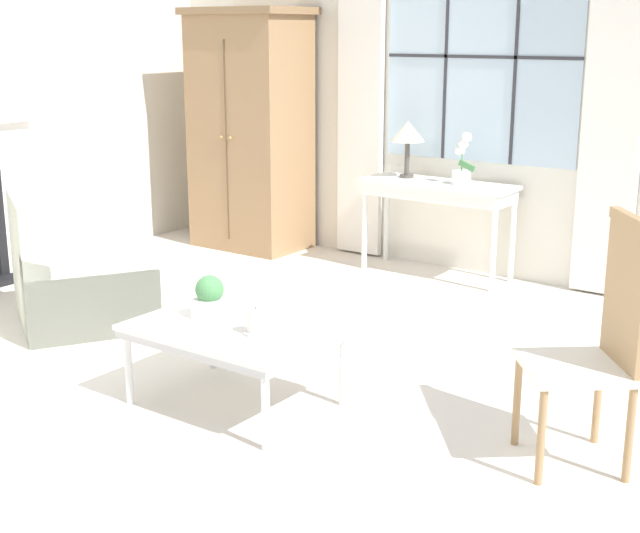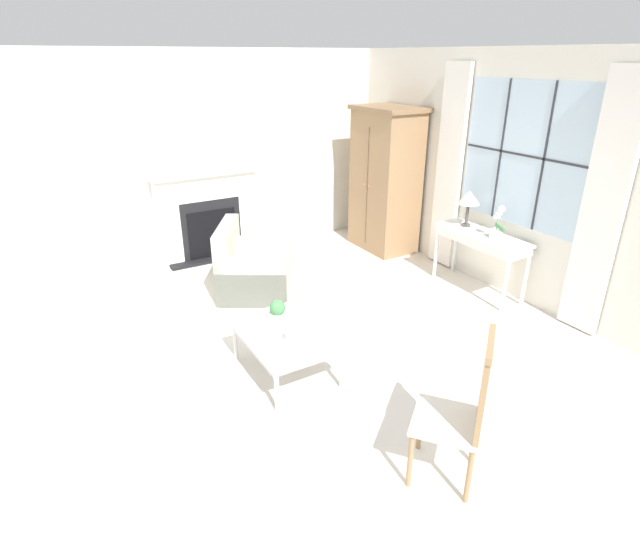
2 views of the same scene
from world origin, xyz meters
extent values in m
plane|color=silver|center=(0.00, 0.00, 0.00)|extent=(14.00, 14.00, 0.00)
cube|color=silver|center=(0.00, 3.03, 1.40)|extent=(7.20, 0.06, 2.80)
cube|color=silver|center=(0.00, 3.00, 1.68)|extent=(1.60, 0.01, 1.58)
cube|color=#2D2D33|center=(-0.29, 2.99, 1.68)|extent=(0.02, 0.02, 1.58)
cube|color=#2D2D33|center=(0.29, 2.99, 1.68)|extent=(0.02, 0.02, 1.58)
cube|color=#2D2D33|center=(0.00, 2.99, 1.68)|extent=(1.60, 0.02, 0.02)
cube|color=white|center=(-1.05, 2.95, 1.33)|extent=(0.42, 0.06, 2.62)
cube|color=white|center=(1.05, 2.95, 1.33)|extent=(0.42, 0.06, 2.62)
cube|color=#93704C|center=(-1.99, 2.64, 1.00)|extent=(0.95, 0.63, 2.00)
cube|color=olive|center=(-1.99, 2.64, 2.03)|extent=(1.03, 0.69, 0.06)
cube|color=brown|center=(-1.99, 2.32, 0.96)|extent=(0.01, 0.01, 1.68)
sphere|color=#997F4C|center=(-2.04, 2.31, 1.00)|extent=(0.03, 0.03, 0.03)
sphere|color=#997F4C|center=(-1.94, 2.31, 1.00)|extent=(0.03, 0.03, 0.03)
cube|color=white|center=(-0.18, 2.73, 0.73)|extent=(1.21, 0.41, 0.03)
cube|color=white|center=(-0.18, 2.73, 0.66)|extent=(1.16, 0.40, 0.10)
cylinder|color=white|center=(-0.75, 2.57, 0.36)|extent=(0.04, 0.04, 0.71)
cylinder|color=white|center=(0.38, 2.57, 0.36)|extent=(0.04, 0.04, 0.71)
cylinder|color=white|center=(-0.75, 2.90, 0.36)|extent=(0.04, 0.04, 0.71)
cylinder|color=white|center=(0.38, 2.90, 0.36)|extent=(0.04, 0.04, 0.71)
cylinder|color=#4C4742|center=(-0.49, 2.77, 0.76)|extent=(0.11, 0.11, 0.02)
cylinder|color=#4C4742|center=(-0.49, 2.77, 0.90)|extent=(0.04, 0.04, 0.26)
cone|color=beige|center=(-0.49, 2.77, 1.11)|extent=(0.27, 0.27, 0.16)
cylinder|color=white|center=(0.01, 2.74, 0.80)|extent=(0.15, 0.15, 0.11)
cylinder|color=#47844C|center=(0.01, 2.74, 0.99)|extent=(0.01, 0.01, 0.27)
cube|color=#47844C|center=(0.05, 2.74, 0.89)|extent=(0.14, 0.02, 0.09)
sphere|color=white|center=(-0.02, 2.75, 1.00)|extent=(0.08, 0.08, 0.08)
sphere|color=white|center=(0.01, 2.75, 1.05)|extent=(0.08, 0.08, 0.08)
sphere|color=white|center=(0.04, 2.75, 1.10)|extent=(0.08, 0.08, 0.08)
cube|color=beige|center=(-1.52, 0.35, 0.21)|extent=(1.21, 1.18, 0.43)
cube|color=beige|center=(-1.69, 0.07, 0.64)|extent=(0.87, 0.61, 0.43)
cube|color=beige|center=(-1.83, 0.54, 0.28)|extent=(0.59, 0.80, 0.57)
cube|color=beige|center=(-1.21, 0.17, 0.28)|extent=(0.59, 0.80, 0.57)
cube|color=white|center=(1.83, 0.28, 0.45)|extent=(0.62, 0.62, 0.03)
cube|color=#9E7A51|center=(1.99, 0.41, 0.77)|extent=(0.28, 0.34, 0.61)
cube|color=#9E7A51|center=(1.99, 0.41, 1.10)|extent=(0.30, 0.36, 0.05)
cylinder|color=#9E7A51|center=(1.80, 0.02, 0.22)|extent=(0.04, 0.04, 0.44)
cylinder|color=#9E7A51|center=(1.56, 0.31, 0.22)|extent=(0.04, 0.04, 0.44)
cylinder|color=#9E7A51|center=(2.10, 0.26, 0.22)|extent=(0.04, 0.04, 0.44)
cylinder|color=#9E7A51|center=(1.86, 0.55, 0.22)|extent=(0.04, 0.04, 0.44)
cube|color=silver|center=(0.20, -0.10, 0.42)|extent=(1.01, 0.73, 0.03)
cube|color=beige|center=(0.20, -0.10, 0.38)|extent=(0.99, 0.71, 0.04)
cylinder|color=silver|center=(-0.25, -0.41, 0.20)|extent=(0.04, 0.04, 0.40)
cylinder|color=silver|center=(0.66, -0.41, 0.20)|extent=(0.04, 0.04, 0.40)
cylinder|color=silver|center=(-0.25, 0.21, 0.20)|extent=(0.04, 0.04, 0.40)
cylinder|color=silver|center=(0.66, 0.21, 0.20)|extent=(0.04, 0.04, 0.40)
cube|color=white|center=(0.03, -0.09, 0.48)|extent=(0.14, 0.14, 0.11)
sphere|color=#47844C|center=(0.03, -0.09, 0.59)|extent=(0.15, 0.15, 0.15)
cylinder|color=silver|center=(0.38, -0.14, 0.44)|extent=(0.13, 0.13, 0.01)
cylinder|color=silver|center=(0.38, -0.14, 0.50)|extent=(0.09, 0.09, 0.12)
cylinder|color=black|center=(0.38, -0.14, 0.56)|extent=(0.00, 0.00, 0.01)
camera|label=1|loc=(3.06, -3.31, 1.88)|focal=50.00mm
camera|label=2|loc=(3.70, -1.79, 2.71)|focal=28.00mm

